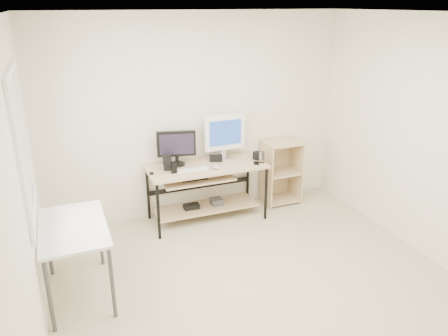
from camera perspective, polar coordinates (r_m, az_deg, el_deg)
room at (r=3.87m, az=3.58°, el=0.19°), size 4.01×4.01×2.62m
desk at (r=5.59m, az=-2.54°, el=-1.71°), size 1.50×0.65×0.75m
side_table at (r=4.33m, az=-19.05°, el=-8.08°), size 0.60×1.00×0.75m
shelf_unit at (r=6.21m, az=7.29°, el=-0.39°), size 0.50×0.40×0.90m
black_monitor at (r=5.48m, az=-6.24°, el=2.90°), size 0.49×0.20×0.45m
white_imac at (r=5.66m, az=0.10°, el=4.52°), size 0.55×0.18×0.59m
keyboard at (r=5.37m, az=-4.21°, el=-0.22°), size 0.40×0.12×0.01m
mouse at (r=5.41m, az=-1.15°, el=0.16°), size 0.11×0.14×0.04m
center_speaker at (r=5.65m, az=-1.05°, el=1.28°), size 0.18×0.12×0.08m
speaker_left at (r=5.38m, az=-7.42°, el=0.74°), size 0.12×0.12×0.19m
speaker_right at (r=5.73m, az=4.36°, el=1.63°), size 0.11×0.11×0.11m
audio_controller at (r=5.28m, az=-6.56°, el=0.05°), size 0.07×0.05×0.14m
volume_puck at (r=5.30m, az=-9.45°, el=-0.69°), size 0.07×0.07×0.02m
smartphone at (r=5.59m, az=4.25°, el=0.63°), size 0.10×0.13×0.01m
coaster at (r=5.63m, az=4.95°, el=0.72°), size 0.10×0.10×0.01m
drinking_glass at (r=5.60m, az=4.97°, el=1.43°), size 0.07×0.07×0.14m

